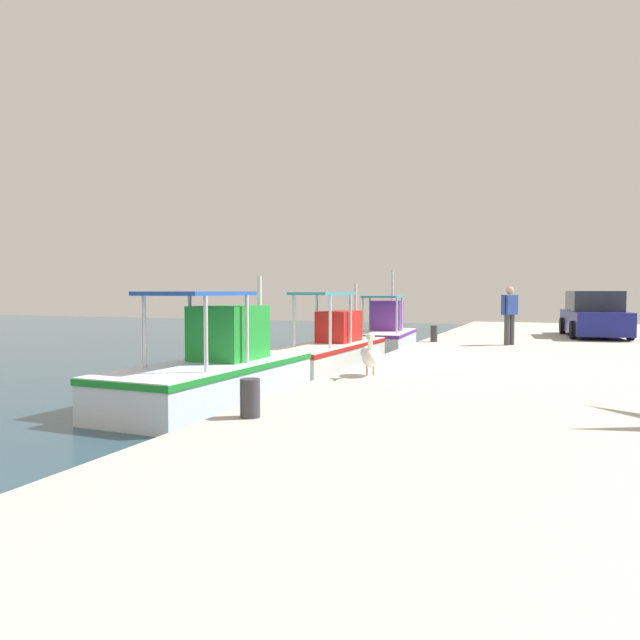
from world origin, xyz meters
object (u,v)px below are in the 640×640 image
object	(u,v)px
fishing_boat_second	(214,371)
parked_car	(594,316)
fishing_boat_third	(331,349)
mooring_bollard_second	(434,334)
fishing_boat_fourth	(385,333)
mooring_bollard_nearest	(250,398)
fisherman_standing	(510,312)
pelican	(370,354)

from	to	relation	value
fishing_boat_second	parked_car	distance (m)	14.11
fishing_boat_third	mooring_bollard_second	distance (m)	3.21
fishing_boat_fourth	mooring_bollard_nearest	size ratio (longest dim) A/B	9.87
parked_car	mooring_bollard_nearest	xyz separation A→B (m)	(-15.97, 4.72, -0.48)
mooring_bollard_second	fishing_boat_fourth	bearing A→B (deg)	29.00
fishing_boat_fourth	mooring_bollard_second	bearing A→B (deg)	-151.00
fisherman_standing	parked_car	distance (m)	5.06
fishing_boat_second	mooring_bollard_second	bearing A→B (deg)	-22.86
fishing_boat_second	parked_car	xyz separation A→B (m)	(11.66, -7.90, 0.84)
fishing_boat_second	mooring_bollard_nearest	distance (m)	5.37
fishing_boat_third	fishing_boat_second	bearing A→B (deg)	177.38
fishing_boat_fourth	parked_car	distance (m)	8.01
fisherman_standing	mooring_bollard_nearest	bearing A→B (deg)	169.02
fishing_boat_fourth	parked_car	size ratio (longest dim) A/B	1.11
pelican	mooring_bollard_nearest	bearing A→B (deg)	175.38
fishing_boat_third	fishing_boat_fourth	size ratio (longest dim) A/B	1.31
fishing_boat_fourth	mooring_bollard_nearest	world-z (taller)	fishing_boat_fourth
parked_car	mooring_bollard_second	bearing A→B (deg)	131.02
fishing_boat_third	pelican	world-z (taller)	fishing_boat_third
fishing_boat_second	mooring_bollard_nearest	world-z (taller)	fishing_boat_second
fishing_boat_third	fishing_boat_fourth	distance (m)	6.90
fishing_boat_second	mooring_bollard_second	distance (m)	8.21
fishing_boat_third	fishing_boat_fourth	xyz separation A→B (m)	(6.90, 0.20, 0.03)
pelican	mooring_bollard_second	xyz separation A→B (m)	(7.83, 0.33, -0.15)
fishing_boat_second	fisherman_standing	distance (m)	9.13
fishing_boat_second	parked_car	world-z (taller)	fishing_boat_second
pelican	fishing_boat_second	bearing A→B (deg)	85.54
pelican	fishing_boat_fourth	bearing A→B (deg)	14.32
mooring_bollard_nearest	fishing_boat_fourth	bearing A→B (deg)	10.08
parked_car	pelican	bearing A→B (deg)	159.79
fishing_boat_fourth	fishing_boat_second	bearing A→B (deg)	179.64
fishing_boat_fourth	parked_car	bearing A→B (deg)	-100.82
mooring_bollard_nearest	mooring_bollard_second	distance (m)	11.86
fishing_boat_second	fishing_boat_fourth	world-z (taller)	fishing_boat_fourth
mooring_bollard_nearest	mooring_bollard_second	size ratio (longest dim) A/B	0.95
fisherman_standing	parked_car	xyz separation A→B (m)	(4.40, -2.47, -0.23)
fishing_boat_third	mooring_bollard_nearest	size ratio (longest dim) A/B	12.93
mooring_bollard_second	fisherman_standing	bearing A→B (deg)	-97.56
fishing_boat_third	pelican	distance (m)	7.31
fishing_boat_second	fishing_boat_third	xyz separation A→B (m)	(6.26, -0.29, -0.08)
fishing_boat_fourth	pelican	world-z (taller)	fishing_boat_fourth
fisherman_standing	parked_car	bearing A→B (deg)	-29.34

